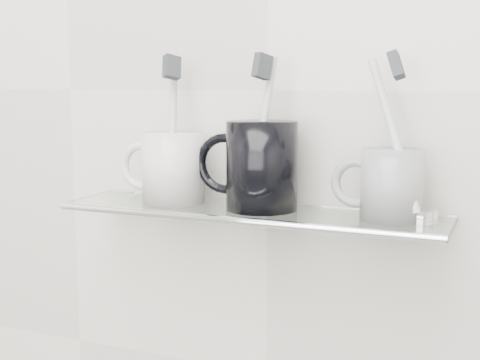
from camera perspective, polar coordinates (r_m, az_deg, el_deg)
The scene contains 18 objects.
wall_back at distance 0.90m, azimuth 2.37°, elevation 7.62°, with size 2.50×2.50×0.00m, color beige.
shelf_glass at distance 0.86m, azimuth 0.86°, elevation -2.76°, with size 0.50×0.12×0.01m, color silver.
shelf_rail at distance 0.81m, azimuth -0.63°, elevation -3.48°, with size 0.01×0.01×0.50m, color silver.
bracket_left at distance 1.00m, azimuth -9.39°, elevation -1.94°, with size 0.02×0.02×0.03m, color silver.
bracket_right at distance 0.85m, azimuth 15.29°, elevation -3.89°, with size 0.02×0.02×0.03m, color silver.
mug_left at distance 0.90m, azimuth -5.71°, elevation 1.04°, with size 0.08×0.08×0.09m, color silver.
mug_left_handle at distance 0.93m, azimuth -8.34°, elevation 1.19°, with size 0.07×0.07×0.01m, color silver.
toothbrush_left at distance 0.90m, azimuth -5.77°, elevation 4.45°, with size 0.01×0.01×0.19m, color #ACA7BD.
bristles_left at distance 0.90m, azimuth -5.84°, elevation 9.56°, with size 0.01×0.02×0.03m, color #2D3034.
mug_center at distance 0.85m, azimuth 1.88°, elevation 1.23°, with size 0.09×0.09×0.11m, color black.
mug_center_handle at distance 0.87m, azimuth -1.30°, elevation 1.39°, with size 0.08×0.08×0.01m, color black.
toothbrush_center at distance 0.84m, azimuth 1.89°, elevation 4.23°, with size 0.01×0.01×0.19m, color silver.
bristles_center at distance 0.84m, azimuth 1.92°, elevation 9.67°, with size 0.01×0.02×0.03m, color #2D3034.
mug_right at distance 0.81m, azimuth 12.85°, elevation -0.40°, with size 0.07×0.07×0.08m, color silver.
mug_right_handle at distance 0.82m, azimuth 9.86°, elevation -0.23°, with size 0.06×0.06×0.01m, color silver.
toothbrush_right at distance 0.80m, azimuth 12.99°, elevation 3.79°, with size 0.01×0.01×0.19m, color silver.
bristles_right at distance 0.80m, azimuth 13.18°, elevation 9.52°, with size 0.01×0.02×0.03m, color #2D3034.
chrome_cap at distance 0.81m, azimuth 15.27°, elevation -2.95°, with size 0.04×0.04×0.02m, color silver.
Camera 1 is at (0.31, 0.26, 1.26)m, focal length 50.00 mm.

